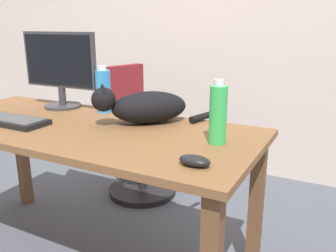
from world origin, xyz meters
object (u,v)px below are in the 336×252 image
Objects in this scene: cat at (145,106)px; computer_mouse at (195,161)px; office_chair at (137,140)px; monitor at (60,67)px; keyboard at (7,120)px; spray_bottle at (218,114)px; water_bottle at (103,91)px.

computer_mouse is at bearing -42.11° from cat.
office_chair is 1.98× the size of cat.
computer_mouse is at bearing -24.33° from monitor.
keyboard is 1.75× the size of spray_bottle.
cat is 4.17× the size of computer_mouse.
computer_mouse is 0.28m from spray_bottle.
spray_bottle is (0.41, -0.12, 0.04)m from cat.
cat is (0.59, -0.07, -0.15)m from monitor.
keyboard is (-0.01, -0.37, -0.21)m from monitor.
monitor is at bearing -102.92° from office_chair.
office_chair is at bearing 130.94° from computer_mouse.
keyboard is at bearing -153.39° from cat.
monitor reaches higher than cat.
water_bottle is at bearing 147.04° from computer_mouse.
monitor reaches higher than computer_mouse.
monitor is at bearing 172.85° from cat.
monitor reaches higher than water_bottle.
office_chair reaches higher than keyboard.
computer_mouse is at bearing -86.49° from spray_bottle.
computer_mouse is (1.02, -0.09, 0.00)m from keyboard.
water_bottle is at bearing -74.72° from office_chair.
office_chair is 1.00m from keyboard.
monitor reaches higher than spray_bottle.
keyboard is at bearing -91.05° from monitor.
water_bottle is (0.28, 0.02, -0.11)m from monitor.
computer_mouse is at bearing -49.06° from office_chair.
keyboard is 1.02m from computer_mouse.
keyboard is at bearing 175.16° from computer_mouse.
cat is 0.43m from spray_bottle.
spray_bottle reaches higher than water_bottle.
water_bottle is (-0.73, 0.48, 0.10)m from computer_mouse.
keyboard is 1.02m from spray_bottle.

